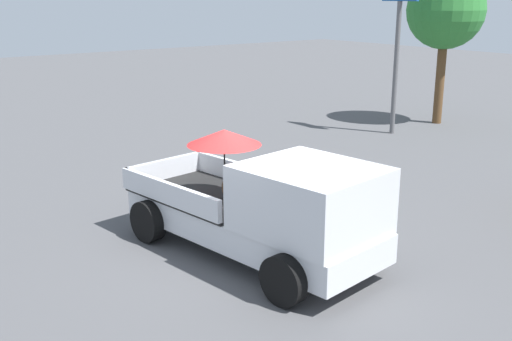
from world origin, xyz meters
TOP-DOWN VIEW (x-y plane):
  - ground_plane at (0.00, 0.00)m, footprint 80.00×80.00m
  - pickup_truck_main at (0.45, 0.06)m, footprint 5.25×2.77m
  - motel_sign at (-5.05, 9.85)m, footprint 1.40×0.16m
  - tree_by_lot at (-5.19, 12.49)m, footprint 2.72×2.72m

SIDE VIEW (x-z plane):
  - ground_plane at x=0.00m, z-range 0.00..0.00m
  - pickup_truck_main at x=0.45m, z-range -0.12..2.07m
  - motel_sign at x=-5.05m, z-range 1.06..6.28m
  - tree_by_lot at x=-5.19m, z-range 1.29..6.66m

